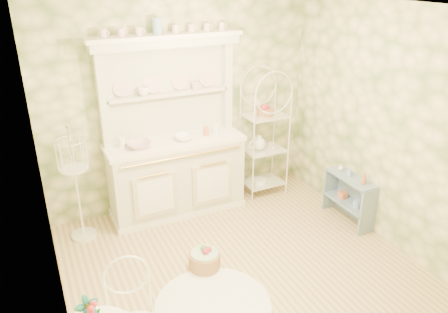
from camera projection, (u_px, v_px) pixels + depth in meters
name	position (u px, v px, depth m)	size (l,w,h in m)	color
floor	(244.00, 271.00, 4.70)	(3.60, 3.60, 0.00)	tan
ceiling	(250.00, 7.00, 3.61)	(3.60, 3.60, 0.00)	white
wall_left	(46.00, 196.00, 3.45)	(3.60, 3.60, 0.00)	beige
wall_right	(389.00, 129.00, 4.86)	(3.60, 3.60, 0.00)	beige
wall_back	(181.00, 106.00, 5.65)	(3.60, 3.60, 0.00)	beige
wall_front	(385.00, 263.00, 2.67)	(3.60, 3.60, 0.00)	beige
kitchen_dresser	(174.00, 130.00, 5.42)	(1.87, 0.61, 2.29)	silver
bakers_rack	(264.00, 135.00, 6.01)	(0.54, 0.39, 1.75)	white
side_shelf	(349.00, 199.00, 5.52)	(0.26, 0.71, 0.61)	#7089A1
birdcage_stand	(77.00, 187.00, 5.03)	(0.32, 0.32, 1.36)	white
floor_basket	(205.00, 260.00, 4.71)	(0.31, 0.31, 0.20)	#A6754A
lace_rug	(213.00, 305.00, 4.23)	(1.14, 1.14, 0.01)	white
bowl_floral	(139.00, 147.00, 5.24)	(0.29, 0.29, 0.07)	white
bowl_white	(184.00, 139.00, 5.47)	(0.24, 0.24, 0.08)	white
cup_left	(143.00, 93.00, 5.24)	(0.14, 0.14, 0.11)	white
cup_right	(195.00, 87.00, 5.50)	(0.11, 0.11, 0.10)	white
bottle_amber	(364.00, 179.00, 5.20)	(0.06, 0.06, 0.15)	#C36339
bottle_blue	(350.00, 173.00, 5.42)	(0.05, 0.05, 0.11)	#799CC9
bottle_glass	(341.00, 168.00, 5.56)	(0.07, 0.07, 0.10)	silver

